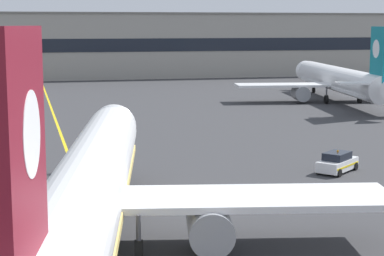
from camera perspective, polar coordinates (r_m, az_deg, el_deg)
taxiway_centreline at (r=56.28m, az=-10.11°, el=-3.31°), size 4.60×179.96×0.01m
airliner_foreground at (r=34.46m, az=-8.87°, el=-5.26°), size 32.35×41.33×11.65m
airliner_background at (r=103.97m, az=12.49°, el=3.98°), size 31.79×40.73×11.45m
service_car_second at (r=54.69m, az=12.28°, el=-2.91°), size 4.37×4.08×1.79m
safety_cone_by_nose_gear at (r=51.24m, az=-7.78°, el=-4.16°), size 0.44×0.44×0.55m
terminal_building at (r=148.84m, az=-9.25°, el=6.95°), size 147.75×12.40×14.31m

